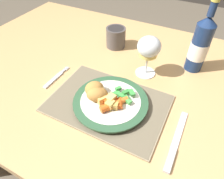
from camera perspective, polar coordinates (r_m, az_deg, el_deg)
ground_plane at (r=1.36m, az=0.60°, el=-20.19°), size 6.00×6.00×0.00m
dining_table at (r=0.82m, az=0.94°, el=0.14°), size 1.42×0.91×0.74m
placemat at (r=0.65m, az=-1.21°, el=-3.95°), size 0.37×0.26×0.01m
dinner_plate at (r=0.64m, az=-0.40°, el=-3.62°), size 0.24×0.24×0.02m
breaded_croquettes at (r=0.63m, az=-4.32°, el=-0.80°), size 0.10×0.09×0.04m
green_beans_pile at (r=0.64m, az=3.43°, el=-1.61°), size 0.08×0.06×0.02m
glazed_carrots at (r=0.61m, az=0.23°, el=-3.66°), size 0.07×0.09×0.02m
fork at (r=0.77m, az=-15.95°, el=3.08°), size 0.02×0.14×0.01m
table_knife at (r=0.59m, az=17.52°, el=-14.76°), size 0.02×0.21×0.01m
wine_glass at (r=0.72m, az=10.48°, el=11.41°), size 0.08×0.08×0.15m
bottle at (r=0.80m, az=23.83°, el=11.52°), size 0.07×0.07×0.27m
roast_potatoes at (r=0.61m, az=-1.02°, el=-3.51°), size 0.08×0.05×0.03m
drinking_cup at (r=0.90m, az=1.09°, el=14.78°), size 0.08×0.08×0.09m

